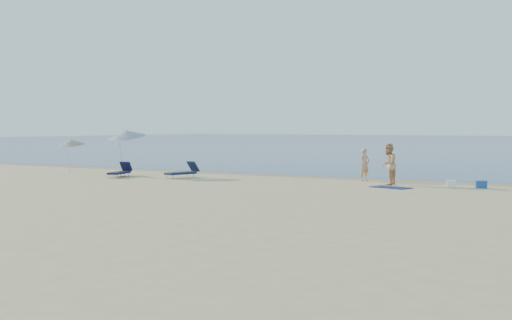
{
  "coord_description": "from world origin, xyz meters",
  "views": [
    {
      "loc": [
        12.75,
        -11.11,
        2.64
      ],
      "look_at": [
        -2.73,
        16.0,
        1.0
      ],
      "focal_mm": 45.0,
      "sensor_mm": 36.0,
      "label": 1
    }
  ],
  "objects_px": {
    "person_right": "(388,164)",
    "person_left": "(365,165)",
    "umbrella_near": "(127,134)",
    "blue_cooler": "(481,184)"
  },
  "relations": [
    {
      "from": "person_right",
      "to": "umbrella_near",
      "type": "distance_m",
      "value": 14.18
    },
    {
      "from": "person_left",
      "to": "person_right",
      "type": "relative_size",
      "value": 0.85
    },
    {
      "from": "blue_cooler",
      "to": "umbrella_near",
      "type": "xyz_separation_m",
      "value": [
        -17.97,
        -1.94,
        2.07
      ]
    },
    {
      "from": "person_left",
      "to": "umbrella_near",
      "type": "xyz_separation_m",
      "value": [
        -12.42,
        -2.88,
        1.44
      ]
    },
    {
      "from": "person_right",
      "to": "blue_cooler",
      "type": "relative_size",
      "value": 4.04
    },
    {
      "from": "person_left",
      "to": "person_right",
      "type": "height_order",
      "value": "person_right"
    },
    {
      "from": "person_left",
      "to": "umbrella_near",
      "type": "relative_size",
      "value": 0.6
    },
    {
      "from": "person_right",
      "to": "blue_cooler",
      "type": "bearing_deg",
      "value": 96.65
    },
    {
      "from": "blue_cooler",
      "to": "umbrella_near",
      "type": "bearing_deg",
      "value": 162.31
    },
    {
      "from": "person_right",
      "to": "person_left",
      "type": "bearing_deg",
      "value": -131.08
    }
  ]
}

